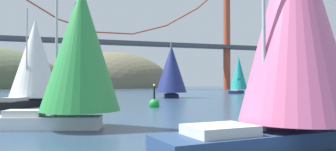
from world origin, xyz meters
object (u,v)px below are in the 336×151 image
sailboat_pink_spinnaker (292,21)px  sailboat_teal_sail (239,74)px  sailboat_navy_sail (171,70)px  sailboat_white_mainsail (34,60)px  sailboat_scarlet_sail (282,68)px  channel_buoy (154,104)px  sailboat_green_sail (79,51)px

sailboat_pink_spinnaker → sailboat_teal_sail: 64.21m
sailboat_navy_sail → sailboat_pink_spinnaker: bearing=-101.9°
sailboat_pink_spinnaker → sailboat_white_mainsail: sailboat_white_mainsail is taller
sailboat_teal_sail → sailboat_scarlet_sail: bearing=-111.4°
sailboat_white_mainsail → sailboat_teal_sail: 52.03m
sailboat_pink_spinnaker → sailboat_scarlet_sail: size_ratio=1.01×
sailboat_pink_spinnaker → sailboat_white_mainsail: bearing=114.0°
sailboat_white_mainsail → sailboat_teal_sail: sailboat_white_mainsail is taller
sailboat_scarlet_sail → channel_buoy: (-18.43, -3.12, -4.17)m
sailboat_white_mainsail → sailboat_scarlet_sail: sailboat_white_mainsail is taller
sailboat_navy_sail → sailboat_teal_sail: bearing=36.1°
sailboat_green_sail → channel_buoy: bearing=59.0°
sailboat_pink_spinnaker → sailboat_navy_sail: size_ratio=1.05×
sailboat_navy_sail → sailboat_scarlet_sail: sailboat_navy_sail is taller
sailboat_green_sail → sailboat_teal_sail: size_ratio=0.87×
sailboat_white_mainsail → sailboat_green_sail: size_ratio=1.26×
sailboat_green_sail → sailboat_teal_sail: (39.15, 48.75, 0.27)m
sailboat_teal_sail → channel_buoy: sailboat_teal_sail is taller
sailboat_green_sail → sailboat_teal_sail: sailboat_teal_sail is taller
sailboat_navy_sail → sailboat_green_sail: size_ratio=1.17×
sailboat_white_mainsail → sailboat_pink_spinnaker: bearing=-66.0°
sailboat_white_mainsail → sailboat_green_sail: bearing=-78.7°
sailboat_white_mainsail → sailboat_teal_sail: size_ratio=1.10×
sailboat_scarlet_sail → sailboat_pink_spinnaker: bearing=-127.4°
sailboat_pink_spinnaker → sailboat_navy_sail: sailboat_pink_spinnaker is taller
sailboat_white_mainsail → sailboat_teal_sail: bearing=34.2°
sailboat_navy_sail → channel_buoy: sailboat_navy_sail is taller
sailboat_pink_spinnaker → sailboat_navy_sail: bearing=78.1°
sailboat_white_mainsail → sailboat_green_sail: 19.93m
sailboat_green_sail → sailboat_scarlet_sail: bearing=32.1°
sailboat_teal_sail → sailboat_scarlet_sail: 34.42m
sailboat_pink_spinnaker → sailboat_scarlet_sail: sailboat_pink_spinnaker is taller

